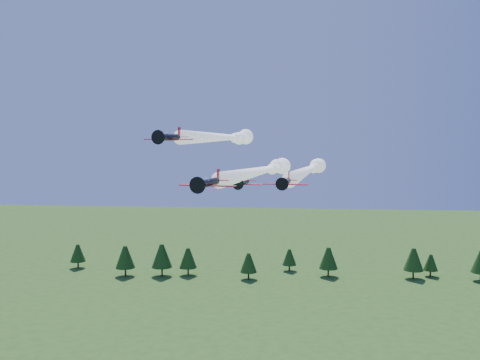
# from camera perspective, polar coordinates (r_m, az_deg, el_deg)

# --- Properties ---
(plane_lead) EXTENTS (15.87, 52.44, 3.70)m
(plane_lead) POSITION_cam_1_polar(r_m,az_deg,el_deg) (104.57, 2.28, 1.00)
(plane_lead) COLOR black
(plane_lead) RESTS_ON ground
(plane_left) EXTENTS (14.99, 49.19, 3.70)m
(plane_left) POSITION_cam_1_polar(r_m,az_deg,el_deg) (114.64, -1.79, 4.57)
(plane_left) COLOR black
(plane_left) RESTS_ON ground
(plane_right) EXTENTS (12.97, 58.55, 3.70)m
(plane_right) POSITION_cam_1_polar(r_m,az_deg,el_deg) (116.11, 7.30, 1.08)
(plane_right) COLOR black
(plane_right) RESTS_ON ground
(plane_slot) EXTENTS (7.26, 7.92, 2.54)m
(plane_slot) POSITION_cam_1_polar(r_m,az_deg,el_deg) (93.24, 0.33, -0.24)
(plane_slot) COLOR black
(plane_slot) RESTS_ON ground
(treeline) EXTENTS (157.14, 19.71, 11.86)m
(treeline) POSITION_cam_1_polar(r_m,az_deg,el_deg) (198.89, 3.05, -8.34)
(treeline) COLOR #382314
(treeline) RESTS_ON ground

